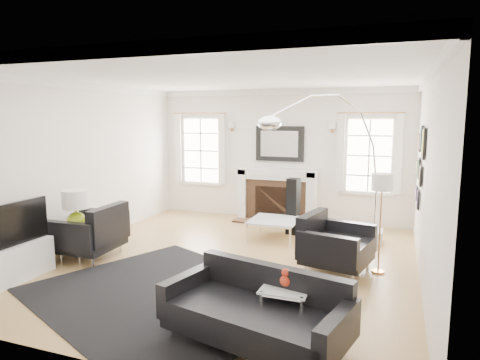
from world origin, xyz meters
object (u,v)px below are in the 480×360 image
at_px(sofa, 258,312).
at_px(arc_floor_lamp, 326,164).
at_px(armchair_left, 91,233).
at_px(gourd_lamp, 76,208).
at_px(fireplace, 277,196).
at_px(armchair_right, 333,245).
at_px(coffee_table, 274,221).

xyz_separation_m(sofa, arc_floor_lamp, (0.11, 3.30, 1.13)).
bearing_deg(arc_floor_lamp, sofa, -91.96).
bearing_deg(sofa, armchair_left, 154.23).
distance_m(gourd_lamp, arc_floor_lamp, 4.03).
relative_size(fireplace, gourd_lamp, 2.66).
height_order(armchair_right, gourd_lamp, gourd_lamp).
bearing_deg(armchair_right, sofa, -99.55).
xyz_separation_m(sofa, coffee_table, (-0.82, 3.54, 0.02)).
distance_m(armchair_left, armchair_right, 3.76).
distance_m(fireplace, armchair_left, 3.98).
relative_size(sofa, gourd_lamp, 3.07).
bearing_deg(fireplace, armchair_left, -122.34).
relative_size(coffee_table, arc_floor_lamp, 0.32).
xyz_separation_m(armchair_left, armchair_right, (3.69, 0.74, -0.02)).
relative_size(armchair_right, arc_floor_lamp, 0.43).
relative_size(fireplace, sofa, 0.87).
relative_size(armchair_right, gourd_lamp, 1.82).
height_order(fireplace, armchair_left, fireplace).
xyz_separation_m(armchair_left, gourd_lamp, (-0.07, -0.23, 0.45)).
bearing_deg(gourd_lamp, coffee_table, 40.46).
distance_m(armchair_left, arc_floor_lamp, 3.96).
distance_m(armchair_left, gourd_lamp, 0.51).
distance_m(sofa, armchair_left, 3.66).
bearing_deg(fireplace, arc_floor_lamp, -52.12).
relative_size(fireplace, coffee_table, 1.99).
height_order(armchair_left, armchair_right, armchair_left).
bearing_deg(gourd_lamp, armchair_right, 14.34).
bearing_deg(coffee_table, arc_floor_lamp, -14.01).
xyz_separation_m(armchair_right, coffee_table, (-1.22, 1.21, -0.03)).
relative_size(sofa, coffee_table, 2.30).
bearing_deg(coffee_table, armchair_right, -44.85).
bearing_deg(sofa, gourd_lamp, 157.92).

